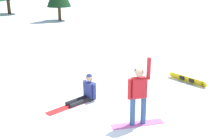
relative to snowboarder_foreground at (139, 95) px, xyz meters
The scene contains 4 objects.
ground_plane 1.66m from the snowboarder_foreground, 144.26° to the right, with size 800.00×800.00×0.00m, color white.
snowboarder_foreground is the anchor object (origin of this frame).
snowboarder_midground 2.34m from the snowboarder_foreground, 136.75° to the left, with size 1.52×1.50×0.92m.
loose_snowboard_near_left 4.02m from the snowboarder_foreground, 56.29° to the left, with size 1.27×1.30×0.26m.
Camera 1 is at (0.51, -6.05, 3.99)m, focal length 43.89 mm.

